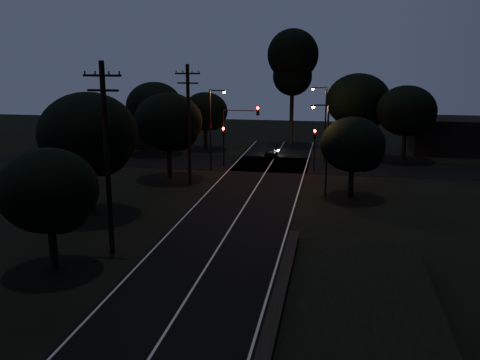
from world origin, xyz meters
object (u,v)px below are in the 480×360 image
(signal_mast, at_px, (240,125))
(car, at_px, (271,152))
(utility_pole_mid, at_px, (107,156))
(streetlight_c, at_px, (325,144))
(tall_pine, at_px, (293,62))
(signal_right, at_px, (315,142))
(utility_pole_far, at_px, (189,123))
(streetlight_b, at_px, (324,119))
(streetlight_a, at_px, (212,124))
(signal_left, at_px, (224,139))

(signal_mast, xyz_separation_m, car, (2.47, 6.01, -3.81))
(utility_pole_mid, relative_size, car, 3.54)
(utility_pole_mid, height_order, streetlight_c, utility_pole_mid)
(tall_pine, height_order, streetlight_c, tall_pine)
(signal_right, bearing_deg, utility_pole_mid, -112.99)
(utility_pole_far, xyz_separation_m, signal_right, (10.60, 7.99, -2.65))
(utility_pole_far, bearing_deg, streetlight_b, 46.70)
(streetlight_a, bearing_deg, car, 58.73)
(utility_pole_mid, relative_size, streetlight_c, 1.47)
(utility_pole_mid, xyz_separation_m, streetlight_c, (11.83, 15.00, -1.39))
(utility_pole_mid, height_order, car, utility_pole_mid)
(signal_mast, height_order, streetlight_b, streetlight_b)
(signal_mast, bearing_deg, signal_left, -179.87)
(signal_mast, bearing_deg, tall_pine, 75.38)
(signal_right, relative_size, streetlight_c, 0.55)
(utility_pole_far, relative_size, signal_left, 2.56)
(streetlight_c, bearing_deg, signal_mast, 131.19)
(utility_pole_mid, xyz_separation_m, tall_pine, (7.00, 40.00, 4.63))
(signal_left, relative_size, signal_mast, 0.66)
(signal_right, relative_size, streetlight_b, 0.51)
(tall_pine, xyz_separation_m, streetlight_a, (-6.31, -17.00, -5.73))
(signal_left, bearing_deg, streetlight_c, -43.76)
(streetlight_c, relative_size, car, 2.41)
(utility_pole_mid, distance_m, signal_mast, 25.22)
(streetlight_a, xyz_separation_m, car, (4.86, 8.00, -4.11))
(utility_pole_far, xyz_separation_m, streetlight_c, (11.83, -2.00, -1.13))
(signal_left, relative_size, streetlight_a, 0.51)
(car, bearing_deg, streetlight_b, 162.75)
(signal_right, relative_size, car, 1.32)
(streetlight_b, bearing_deg, car, 160.84)
(signal_mast, bearing_deg, utility_pole_mid, -97.04)
(signal_mast, distance_m, streetlight_a, 3.13)
(streetlight_c, bearing_deg, streetlight_a, 144.31)
(signal_left, distance_m, streetlight_b, 10.84)
(streetlight_b, distance_m, streetlight_c, 14.01)
(streetlight_b, bearing_deg, signal_left, -157.95)
(signal_left, xyz_separation_m, car, (4.15, 6.01, -2.31))
(car, bearing_deg, signal_left, 57.29)
(signal_left, distance_m, streetlight_c, 14.52)
(signal_right, height_order, streetlight_a, streetlight_a)
(signal_right, xyz_separation_m, signal_mast, (-7.51, 0.00, 1.50))
(utility_pole_mid, height_order, signal_mast, utility_pole_mid)
(signal_left, distance_m, car, 7.66)
(signal_left, bearing_deg, utility_pole_mid, -93.21)
(streetlight_c, bearing_deg, streetlight_b, 92.14)
(streetlight_c, xyz_separation_m, car, (-6.28, 16.00, -3.82))
(tall_pine, relative_size, car, 4.62)
(tall_pine, xyz_separation_m, signal_left, (-5.60, -15.01, -7.53))
(signal_left, height_order, streetlight_b, streetlight_b)
(signal_right, distance_m, car, 8.18)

